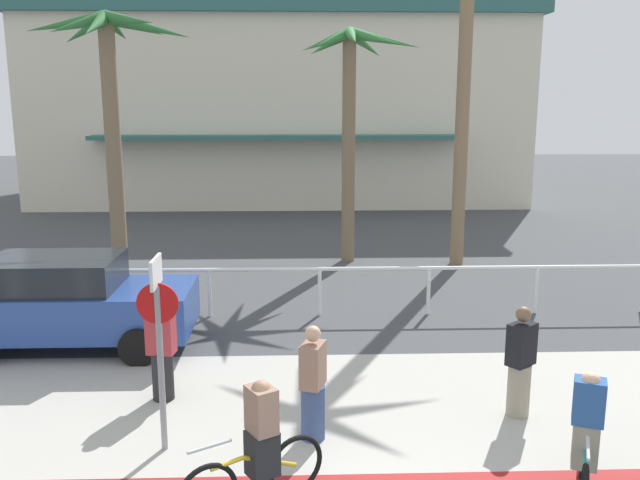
{
  "coord_description": "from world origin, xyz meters",
  "views": [
    {
      "loc": [
        -0.45,
        -4.98,
        4.45
      ],
      "look_at": [
        -0.08,
        6.0,
        2.14
      ],
      "focal_mm": 37.68,
      "sensor_mm": 36.0,
      "label": 1
    }
  ],
  "objects_px": {
    "palm_tree_1": "(110,76)",
    "pedestrian_2": "(162,355)",
    "car_blue_1": "(66,302)",
    "cyclist_teal_1": "(586,439)",
    "pedestrian_0": "(520,367)",
    "stop_sign_bike_lane": "(159,327)",
    "cyclist_yellow_0": "(258,447)",
    "palm_tree_3": "(468,5)",
    "pedestrian_1": "(313,388)",
    "palm_tree_2": "(351,83)"
  },
  "relations": [
    {
      "from": "stop_sign_bike_lane",
      "to": "palm_tree_3",
      "type": "relative_size",
      "value": 0.27
    },
    {
      "from": "palm_tree_3",
      "to": "pedestrian_2",
      "type": "bearing_deg",
      "value": -127.59
    },
    {
      "from": "cyclist_teal_1",
      "to": "palm_tree_3",
      "type": "bearing_deg",
      "value": 84.01
    },
    {
      "from": "stop_sign_bike_lane",
      "to": "palm_tree_1",
      "type": "distance_m",
      "value": 8.54
    },
    {
      "from": "pedestrian_0",
      "to": "pedestrian_2",
      "type": "relative_size",
      "value": 1.05
    },
    {
      "from": "palm_tree_1",
      "to": "pedestrian_0",
      "type": "bearing_deg",
      "value": -42.67
    },
    {
      "from": "palm_tree_1",
      "to": "car_blue_1",
      "type": "relative_size",
      "value": 1.45
    },
    {
      "from": "stop_sign_bike_lane",
      "to": "cyclist_teal_1",
      "type": "bearing_deg",
      "value": -13.23
    },
    {
      "from": "palm_tree_3",
      "to": "car_blue_1",
      "type": "relative_size",
      "value": 2.14
    },
    {
      "from": "cyclist_teal_1",
      "to": "pedestrian_0",
      "type": "xyz_separation_m",
      "value": [
        -0.11,
        1.96,
        0.06
      ]
    },
    {
      "from": "cyclist_yellow_0",
      "to": "pedestrian_0",
      "type": "relative_size",
      "value": 0.97
    },
    {
      "from": "stop_sign_bike_lane",
      "to": "cyclist_yellow_0",
      "type": "relative_size",
      "value": 1.61
    },
    {
      "from": "stop_sign_bike_lane",
      "to": "pedestrian_0",
      "type": "xyz_separation_m",
      "value": [
        4.86,
        0.79,
        -0.93
      ]
    },
    {
      "from": "car_blue_1",
      "to": "cyclist_teal_1",
      "type": "relative_size",
      "value": 2.58
    },
    {
      "from": "cyclist_yellow_0",
      "to": "pedestrian_1",
      "type": "xyz_separation_m",
      "value": [
        0.64,
        1.44,
        0.03
      ]
    },
    {
      "from": "cyclist_teal_1",
      "to": "pedestrian_0",
      "type": "height_order",
      "value": "pedestrian_0"
    },
    {
      "from": "stop_sign_bike_lane",
      "to": "car_blue_1",
      "type": "bearing_deg",
      "value": 123.04
    },
    {
      "from": "palm_tree_1",
      "to": "pedestrian_2",
      "type": "bearing_deg",
      "value": -70.57
    },
    {
      "from": "palm_tree_3",
      "to": "pedestrian_2",
      "type": "distance_m",
      "value": 12.17
    },
    {
      "from": "car_blue_1",
      "to": "cyclist_teal_1",
      "type": "bearing_deg",
      "value": -33.61
    },
    {
      "from": "cyclist_teal_1",
      "to": "pedestrian_1",
      "type": "relative_size",
      "value": 1.07
    },
    {
      "from": "cyclist_yellow_0",
      "to": "pedestrian_2",
      "type": "xyz_separation_m",
      "value": [
        -1.59,
        2.72,
        0.02
      ]
    },
    {
      "from": "palm_tree_3",
      "to": "pedestrian_1",
      "type": "distance_m",
      "value": 12.13
    },
    {
      "from": "pedestrian_1",
      "to": "pedestrian_2",
      "type": "bearing_deg",
      "value": 150.08
    },
    {
      "from": "palm_tree_3",
      "to": "pedestrian_0",
      "type": "xyz_separation_m",
      "value": [
        -1.26,
        -9.04,
        -6.06
      ]
    },
    {
      "from": "cyclist_teal_1",
      "to": "pedestrian_0",
      "type": "distance_m",
      "value": 1.97
    },
    {
      "from": "cyclist_yellow_0",
      "to": "cyclist_teal_1",
      "type": "xyz_separation_m",
      "value": [
        3.68,
        0.06,
        0.0
      ]
    },
    {
      "from": "palm_tree_1",
      "to": "cyclist_yellow_0",
      "type": "bearing_deg",
      "value": -67.01
    },
    {
      "from": "cyclist_teal_1",
      "to": "pedestrian_1",
      "type": "bearing_deg",
      "value": 155.61
    },
    {
      "from": "palm_tree_2",
      "to": "cyclist_yellow_0",
      "type": "relative_size",
      "value": 3.98
    },
    {
      "from": "stop_sign_bike_lane",
      "to": "pedestrian_2",
      "type": "height_order",
      "value": "stop_sign_bike_lane"
    },
    {
      "from": "palm_tree_3",
      "to": "pedestrian_2",
      "type": "height_order",
      "value": "palm_tree_3"
    },
    {
      "from": "cyclist_yellow_0",
      "to": "pedestrian_2",
      "type": "bearing_deg",
      "value": 120.22
    },
    {
      "from": "palm_tree_3",
      "to": "car_blue_1",
      "type": "height_order",
      "value": "palm_tree_3"
    },
    {
      "from": "cyclist_teal_1",
      "to": "pedestrian_1",
      "type": "height_order",
      "value": "pedestrian_1"
    },
    {
      "from": "stop_sign_bike_lane",
      "to": "palm_tree_3",
      "type": "distance_m",
      "value": 12.67
    },
    {
      "from": "stop_sign_bike_lane",
      "to": "pedestrian_0",
      "type": "bearing_deg",
      "value": 9.26
    },
    {
      "from": "cyclist_teal_1",
      "to": "pedestrian_2",
      "type": "height_order",
      "value": "pedestrian_2"
    },
    {
      "from": "pedestrian_0",
      "to": "cyclist_yellow_0",
      "type": "bearing_deg",
      "value": -150.5
    },
    {
      "from": "car_blue_1",
      "to": "pedestrian_1",
      "type": "xyz_separation_m",
      "value": [
        4.37,
        -3.55,
        -0.14
      ]
    },
    {
      "from": "cyclist_teal_1",
      "to": "pedestrian_2",
      "type": "distance_m",
      "value": 5.9
    },
    {
      "from": "car_blue_1",
      "to": "pedestrian_1",
      "type": "relative_size",
      "value": 2.77
    },
    {
      "from": "palm_tree_1",
      "to": "car_blue_1",
      "type": "xyz_separation_m",
      "value": [
        -0.03,
        -3.75,
        -4.09
      ]
    },
    {
      "from": "stop_sign_bike_lane",
      "to": "cyclist_teal_1",
      "type": "xyz_separation_m",
      "value": [
        4.97,
        -1.17,
        -0.98
      ]
    },
    {
      "from": "palm_tree_1",
      "to": "cyclist_teal_1",
      "type": "relative_size",
      "value": 3.73
    },
    {
      "from": "stop_sign_bike_lane",
      "to": "cyclist_yellow_0",
      "type": "xyz_separation_m",
      "value": [
        1.29,
        -1.23,
        -0.98
      ]
    },
    {
      "from": "stop_sign_bike_lane",
      "to": "car_blue_1",
      "type": "distance_m",
      "value": 4.56
    },
    {
      "from": "stop_sign_bike_lane",
      "to": "car_blue_1",
      "type": "height_order",
      "value": "stop_sign_bike_lane"
    },
    {
      "from": "stop_sign_bike_lane",
      "to": "car_blue_1",
      "type": "relative_size",
      "value": 0.58
    },
    {
      "from": "cyclist_yellow_0",
      "to": "cyclist_teal_1",
      "type": "distance_m",
      "value": 3.68
    }
  ]
}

